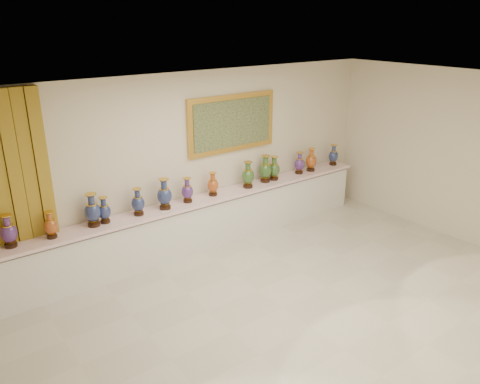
% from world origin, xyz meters
% --- Properties ---
extents(ground, '(8.00, 8.00, 0.00)m').
position_xyz_m(ground, '(0.00, 0.00, 0.00)').
color(ground, beige).
rests_on(ground, ground).
extents(room, '(8.00, 8.00, 8.00)m').
position_xyz_m(room, '(-2.40, 2.44, 1.59)').
color(room, beige).
rests_on(room, ground).
extents(counter, '(7.28, 0.48, 0.90)m').
position_xyz_m(counter, '(0.00, 2.27, 0.44)').
color(counter, white).
rests_on(counter, ground).
extents(vase_1, '(0.24, 0.24, 0.46)m').
position_xyz_m(vase_1, '(-2.89, 2.29, 1.11)').
color(vase_1, black).
rests_on(vase_1, counter).
extents(vase_2, '(0.23, 0.23, 0.39)m').
position_xyz_m(vase_2, '(-2.37, 2.24, 1.08)').
color(vase_2, black).
rests_on(vase_2, counter).
extents(vase_3, '(0.28, 0.28, 0.51)m').
position_xyz_m(vase_3, '(-1.75, 2.27, 1.13)').
color(vase_3, black).
rests_on(vase_3, counter).
extents(vase_4, '(0.23, 0.23, 0.41)m').
position_xyz_m(vase_4, '(-1.57, 2.29, 1.08)').
color(vase_4, black).
rests_on(vase_4, counter).
extents(vase_5, '(0.23, 0.23, 0.44)m').
position_xyz_m(vase_5, '(-1.04, 2.25, 1.10)').
color(vase_5, black).
rests_on(vase_5, counter).
extents(vase_6, '(0.27, 0.27, 0.51)m').
position_xyz_m(vase_6, '(-0.59, 2.23, 1.13)').
color(vase_6, black).
rests_on(vase_6, counter).
extents(vase_7, '(0.24, 0.24, 0.42)m').
position_xyz_m(vase_7, '(-0.15, 2.26, 1.09)').
color(vase_7, black).
rests_on(vase_7, counter).
extents(vase_8, '(0.25, 0.25, 0.41)m').
position_xyz_m(vase_8, '(0.37, 2.27, 1.09)').
color(vase_8, black).
rests_on(vase_8, counter).
extents(vase_9, '(0.28, 0.28, 0.49)m').
position_xyz_m(vase_9, '(1.10, 2.23, 1.12)').
color(vase_9, black).
rests_on(vase_9, counter).
extents(vase_10, '(0.25, 0.25, 0.51)m').
position_xyz_m(vase_10, '(1.55, 2.28, 1.13)').
color(vase_10, black).
rests_on(vase_10, counter).
extents(vase_11, '(0.23, 0.23, 0.46)m').
position_xyz_m(vase_11, '(1.76, 2.27, 1.11)').
color(vase_11, black).
rests_on(vase_11, counter).
extents(vase_12, '(0.24, 0.24, 0.44)m').
position_xyz_m(vase_12, '(2.40, 2.26, 1.10)').
color(vase_12, black).
rests_on(vase_12, counter).
extents(vase_13, '(0.23, 0.23, 0.46)m').
position_xyz_m(vase_13, '(2.71, 2.24, 1.11)').
color(vase_13, black).
rests_on(vase_13, counter).
extents(vase_14, '(0.21, 0.21, 0.43)m').
position_xyz_m(vase_14, '(3.38, 2.26, 1.09)').
color(vase_14, black).
rests_on(vase_14, counter).
extents(label_card, '(0.10, 0.06, 0.00)m').
position_xyz_m(label_card, '(-0.66, 2.13, 0.90)').
color(label_card, white).
rests_on(label_card, counter).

